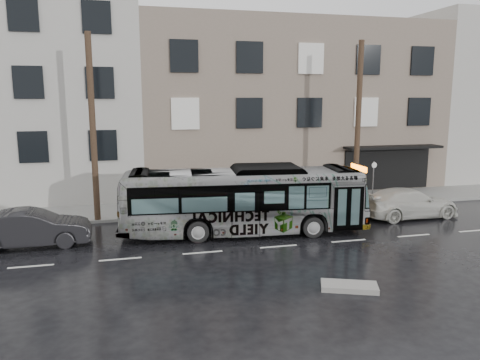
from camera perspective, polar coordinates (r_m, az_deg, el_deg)
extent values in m
plane|color=black|center=(22.03, 2.62, -6.12)|extent=(120.00, 120.00, 0.00)
cube|color=gray|center=(26.58, -0.40, -3.10)|extent=(90.00, 3.60, 0.15)
cube|color=#7B6B5F|center=(34.77, 4.65, 9.01)|extent=(20.00, 12.00, 11.00)
cylinder|color=#443122|center=(26.75, 14.18, 6.59)|extent=(0.30, 0.30, 9.00)
cylinder|color=#443122|center=(23.64, -17.51, 6.00)|extent=(0.30, 0.30, 9.00)
cylinder|color=slate|center=(27.66, 15.90, -0.28)|extent=(0.06, 0.06, 2.40)
imported|color=#B2B2B2|center=(21.17, 0.44, -2.46)|extent=(11.30, 3.71, 3.09)
imported|color=beige|center=(25.66, 19.89, -2.65)|extent=(5.27, 2.30, 1.51)
imported|color=black|center=(21.33, -24.06, -5.40)|extent=(4.76, 1.77, 1.55)
cube|color=#A8A59F|center=(15.94, 13.18, -12.54)|extent=(1.97, 1.42, 0.18)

